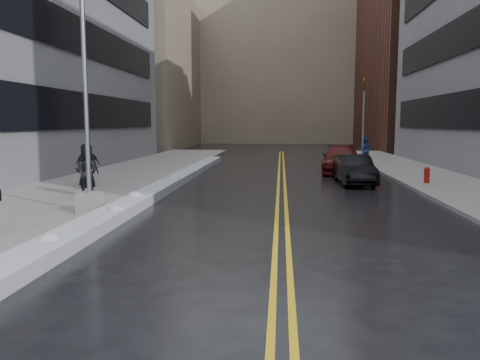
% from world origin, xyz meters
% --- Properties ---
extents(ground, '(160.00, 160.00, 0.00)m').
position_xyz_m(ground, '(0.00, 0.00, 0.00)').
color(ground, black).
rests_on(ground, ground).
extents(sidewalk_west, '(5.50, 50.00, 0.15)m').
position_xyz_m(sidewalk_west, '(-5.75, 10.00, 0.07)').
color(sidewalk_west, gray).
rests_on(sidewalk_west, ground).
extents(sidewalk_east, '(4.00, 50.00, 0.15)m').
position_xyz_m(sidewalk_east, '(10.00, 10.00, 0.07)').
color(sidewalk_east, gray).
rests_on(sidewalk_east, ground).
extents(lane_line_left, '(0.12, 50.00, 0.01)m').
position_xyz_m(lane_line_left, '(2.35, 10.00, 0.00)').
color(lane_line_left, gold).
rests_on(lane_line_left, ground).
extents(lane_line_right, '(0.12, 50.00, 0.01)m').
position_xyz_m(lane_line_right, '(2.65, 10.00, 0.00)').
color(lane_line_right, gold).
rests_on(lane_line_right, ground).
extents(snow_ridge, '(0.90, 30.00, 0.34)m').
position_xyz_m(snow_ridge, '(-2.45, 8.00, 0.17)').
color(snow_ridge, silver).
rests_on(snow_ridge, ground).
extents(building_west_far, '(14.00, 22.00, 18.00)m').
position_xyz_m(building_west_far, '(-15.50, 44.00, 9.00)').
color(building_west_far, gray).
rests_on(building_west_far, ground).
extents(building_east_far, '(14.00, 20.00, 28.00)m').
position_xyz_m(building_east_far, '(19.00, 42.00, 14.00)').
color(building_east_far, '#562D21').
rests_on(building_east_far, ground).
extents(building_far, '(36.00, 16.00, 22.00)m').
position_xyz_m(building_far, '(2.00, 60.00, 11.00)').
color(building_far, gray).
rests_on(building_far, ground).
extents(lamppost, '(0.65, 0.65, 7.62)m').
position_xyz_m(lamppost, '(-3.30, 2.00, 2.53)').
color(lamppost, gray).
rests_on(lamppost, sidewalk_west).
extents(fire_hydrant, '(0.26, 0.26, 0.73)m').
position_xyz_m(fire_hydrant, '(9.00, 10.00, 0.55)').
color(fire_hydrant, maroon).
rests_on(fire_hydrant, sidewalk_east).
extents(traffic_signal, '(0.16, 0.20, 6.00)m').
position_xyz_m(traffic_signal, '(8.50, 24.00, 3.40)').
color(traffic_signal, gray).
rests_on(traffic_signal, sidewalk_east).
extents(pedestrian_b, '(0.86, 0.67, 1.76)m').
position_xyz_m(pedestrian_b, '(-4.72, 5.12, 1.03)').
color(pedestrian_b, black).
rests_on(pedestrian_b, sidewalk_west).
extents(pedestrian_c, '(0.92, 0.61, 1.84)m').
position_xyz_m(pedestrian_c, '(-5.63, 7.31, 1.07)').
color(pedestrian_c, black).
rests_on(pedestrian_c, sidewalk_west).
extents(pedestrian_d, '(1.08, 0.56, 1.76)m').
position_xyz_m(pedestrian_d, '(-6.15, 8.63, 1.03)').
color(pedestrian_d, black).
rests_on(pedestrian_d, sidewalk_west).
extents(pedestrian_east, '(0.88, 0.72, 1.69)m').
position_xyz_m(pedestrian_east, '(8.20, 21.22, 1.00)').
color(pedestrian_east, navy).
rests_on(pedestrian_east, sidewalk_east).
extents(car_black, '(1.60, 4.16, 1.35)m').
position_xyz_m(car_black, '(5.86, 10.51, 0.68)').
color(car_black, black).
rests_on(car_black, ground).
extents(car_maroon, '(2.79, 5.55, 1.55)m').
position_xyz_m(car_maroon, '(5.92, 15.53, 0.77)').
color(car_maroon, '#440B0A').
rests_on(car_maroon, ground).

